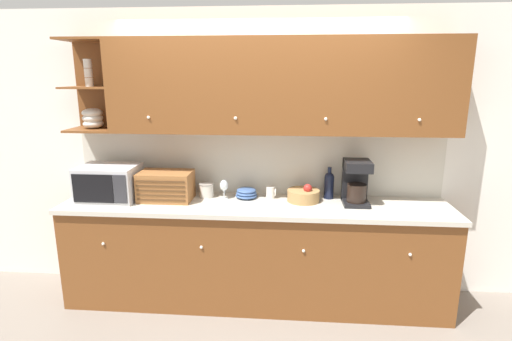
{
  "coord_description": "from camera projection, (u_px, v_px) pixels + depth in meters",
  "views": [
    {
      "loc": [
        0.28,
        -3.61,
        2.04
      ],
      "look_at": [
        0.0,
        -0.21,
        1.21
      ],
      "focal_mm": 28.0,
      "sensor_mm": 36.0,
      "label": 1
    }
  ],
  "objects": [
    {
      "name": "bowl_stack_on_counter",
      "position": [
        246.0,
        193.0,
        3.62
      ],
      "size": [
        0.2,
        0.2,
        0.09
      ],
      "color": "#3D5B93",
      "rests_on": "counter_unit"
    },
    {
      "name": "coffee_maker",
      "position": [
        356.0,
        181.0,
        3.44
      ],
      "size": [
        0.22,
        0.26,
        0.39
      ],
      "color": "black",
      "rests_on": "counter_unit"
    },
    {
      "name": "wall_back",
      "position": [
        258.0,
        155.0,
        3.72
      ],
      "size": [
        5.75,
        0.06,
        2.6
      ],
      "color": "white",
      "rests_on": "ground_plane"
    },
    {
      "name": "backsplash_panel",
      "position": [
        258.0,
        162.0,
        3.7
      ],
      "size": [
        3.35,
        0.01,
        0.6
      ],
      "color": "beige",
      "rests_on": "counter_unit"
    },
    {
      "name": "fruit_basket",
      "position": [
        304.0,
        195.0,
        3.53
      ],
      "size": [
        0.28,
        0.28,
        0.16
      ],
      "color": "#A87F4C",
      "rests_on": "counter_unit"
    },
    {
      "name": "upper_cabinets",
      "position": [
        276.0,
        86.0,
        3.36
      ],
      "size": [
        3.35,
        0.37,
        0.79
      ],
      "color": "brown",
      "rests_on": "backsplash_panel"
    },
    {
      "name": "mug",
      "position": [
        271.0,
        192.0,
        3.61
      ],
      "size": [
        0.09,
        0.08,
        0.11
      ],
      "color": "silver",
      "rests_on": "counter_unit"
    },
    {
      "name": "ground_plane",
      "position": [
        258.0,
        282.0,
        4.0
      ],
      "size": [
        24.0,
        24.0,
        0.0
      ],
      "primitive_type": "plane",
      "color": "slate"
    },
    {
      "name": "wine_bottle",
      "position": [
        329.0,
        184.0,
        3.59
      ],
      "size": [
        0.09,
        0.09,
        0.29
      ],
      "color": "black",
      "rests_on": "counter_unit"
    },
    {
      "name": "counter_unit",
      "position": [
        255.0,
        252.0,
        3.59
      ],
      "size": [
        3.37,
        0.64,
        0.94
      ],
      "color": "brown",
      "rests_on": "ground_plane"
    },
    {
      "name": "wine_glass",
      "position": [
        224.0,
        186.0,
        3.58
      ],
      "size": [
        0.07,
        0.07,
        0.17
      ],
      "color": "silver",
      "rests_on": "counter_unit"
    },
    {
      "name": "microwave",
      "position": [
        109.0,
        183.0,
        3.56
      ],
      "size": [
        0.51,
        0.4,
        0.31
      ],
      "color": "silver",
      "rests_on": "counter_unit"
    },
    {
      "name": "bread_box",
      "position": [
        166.0,
        186.0,
        3.55
      ],
      "size": [
        0.46,
        0.3,
        0.26
      ],
      "color": "#996033",
      "rests_on": "counter_unit"
    },
    {
      "name": "storage_canister",
      "position": [
        206.0,
        190.0,
        3.64
      ],
      "size": [
        0.14,
        0.14,
        0.13
      ],
      "color": "silver",
      "rests_on": "counter_unit"
    }
  ]
}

